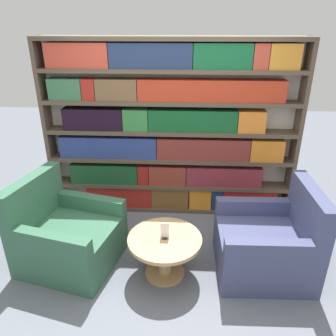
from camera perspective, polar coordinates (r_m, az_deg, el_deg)
The scene contains 6 objects.
ground_plane at distance 3.61m, azimuth -0.74°, elevation -18.49°, with size 14.00×14.00×0.00m, color slate.
bookshelf at distance 4.26m, azimuth 0.37°, elevation 6.42°, with size 3.25×0.30×2.29m.
armchair_left at distance 3.78m, azimuth -17.23°, elevation -11.35°, with size 1.13×1.08×0.97m.
armchair_right at distance 3.67m, azimuth 17.06°, elevation -12.56°, with size 0.96×0.90×0.97m.
coffee_table at distance 3.44m, azimuth -0.56°, elevation -13.82°, with size 0.75×0.75×0.46m.
table_sign at distance 3.32m, azimuth -0.58°, elevation -11.02°, with size 0.09×0.06×0.18m.
Camera 1 is at (0.19, -2.63, 2.46)m, focal length 35.00 mm.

